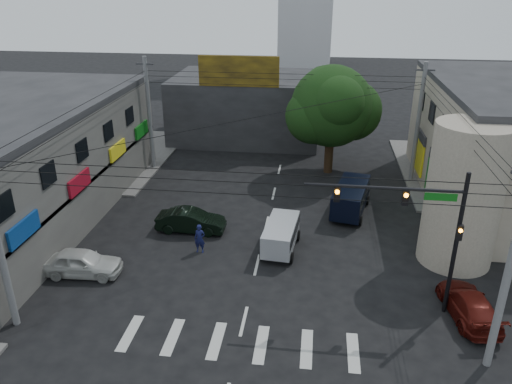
% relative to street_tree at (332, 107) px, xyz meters
% --- Properties ---
extents(ground, '(160.00, 160.00, 0.00)m').
position_rel_street_tree_xyz_m(ground, '(-4.00, -17.00, -5.47)').
color(ground, black).
rests_on(ground, ground).
extents(sidewalk_far_left, '(16.00, 16.00, 0.15)m').
position_rel_street_tree_xyz_m(sidewalk_far_left, '(-22.00, 1.00, -5.40)').
color(sidewalk_far_left, '#514F4C').
rests_on(sidewalk_far_left, ground).
extents(sidewalk_far_right, '(16.00, 16.00, 0.15)m').
position_rel_street_tree_xyz_m(sidewalk_far_right, '(14.00, 1.00, -5.40)').
color(sidewalk_far_right, '#514F4C').
rests_on(sidewalk_far_right, ground).
extents(corner_column, '(4.00, 4.00, 8.00)m').
position_rel_street_tree_xyz_m(corner_column, '(7.00, -13.00, -1.47)').
color(corner_column, gray).
rests_on(corner_column, ground).
extents(building_far, '(14.00, 10.00, 6.00)m').
position_rel_street_tree_xyz_m(building_far, '(-8.00, 9.00, -2.47)').
color(building_far, '#232326').
rests_on(building_far, ground).
extents(billboard, '(7.00, 0.30, 2.60)m').
position_rel_street_tree_xyz_m(billboard, '(-8.00, 4.10, 1.83)').
color(billboard, olive).
rests_on(billboard, building_far).
extents(street_tree, '(6.40, 6.40, 8.70)m').
position_rel_street_tree_xyz_m(street_tree, '(0.00, 0.00, 0.00)').
color(street_tree, black).
rests_on(street_tree, ground).
extents(traffic_gantry, '(7.10, 0.35, 7.20)m').
position_rel_street_tree_xyz_m(traffic_gantry, '(3.82, -18.00, -0.64)').
color(traffic_gantry, black).
rests_on(traffic_gantry, ground).
extents(utility_pole_near_right, '(0.32, 0.32, 9.20)m').
position_rel_street_tree_xyz_m(utility_pole_near_right, '(6.50, -21.50, -0.87)').
color(utility_pole_near_right, '#59595B').
rests_on(utility_pole_near_right, ground).
extents(utility_pole_far_left, '(0.32, 0.32, 9.20)m').
position_rel_street_tree_xyz_m(utility_pole_far_left, '(-14.50, -1.00, -0.87)').
color(utility_pole_far_left, '#59595B').
rests_on(utility_pole_far_left, ground).
extents(utility_pole_far_right, '(0.32, 0.32, 9.20)m').
position_rel_street_tree_xyz_m(utility_pole_far_right, '(6.50, -1.00, -0.87)').
color(utility_pole_far_right, '#59595B').
rests_on(utility_pole_far_right, ground).
extents(dark_sedan, '(1.55, 4.34, 1.42)m').
position_rel_street_tree_xyz_m(dark_sedan, '(-8.65, -11.50, -4.76)').
color(dark_sedan, black).
rests_on(dark_sedan, ground).
extents(white_compact, '(2.11, 4.45, 1.46)m').
position_rel_street_tree_xyz_m(white_compact, '(-13.25, -17.14, -4.74)').
color(white_compact, beige).
rests_on(white_compact, ground).
extents(maroon_sedan, '(3.17, 5.09, 1.32)m').
position_rel_street_tree_xyz_m(maroon_sedan, '(6.50, -18.26, -4.81)').
color(maroon_sedan, '#470E0A').
rests_on(maroon_sedan, ground).
extents(silver_minivan, '(4.26, 2.39, 1.70)m').
position_rel_street_tree_xyz_m(silver_minivan, '(-2.83, -13.12, -4.62)').
color(silver_minivan, '#B4B6BD').
rests_on(silver_minivan, ground).
extents(navy_van, '(5.72, 3.91, 1.98)m').
position_rel_street_tree_xyz_m(navy_van, '(1.45, -7.52, -4.48)').
color(navy_van, black).
rests_on(navy_van, ground).
extents(traffic_officer, '(0.65, 0.44, 1.75)m').
position_rel_street_tree_xyz_m(traffic_officer, '(-7.48, -14.00, -4.60)').
color(traffic_officer, '#131642').
rests_on(traffic_officer, ground).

